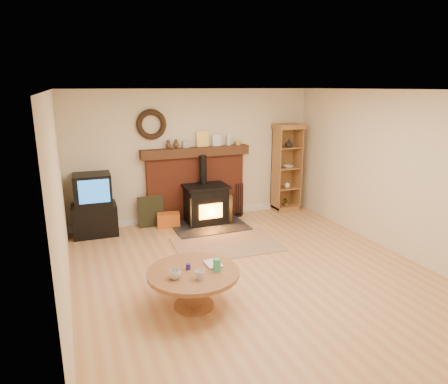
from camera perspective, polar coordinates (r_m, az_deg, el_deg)
name	(u,v)px	position (r m, az deg, el deg)	size (l,w,h in m)	color
ground	(253,272)	(5.98, 4.13, -11.38)	(5.50, 5.50, 0.00)	tan
room_shell	(251,156)	(5.52, 3.87, 5.18)	(5.02, 5.52, 2.61)	beige
chimney_breast	(196,181)	(8.07, -3.99, 1.64)	(2.20, 0.22, 1.78)	brown
wood_stove	(206,205)	(7.84, -2.53, -1.90)	(1.40, 1.00, 1.34)	black
area_rug	(226,244)	(6.95, 0.35, -7.41)	(1.77, 1.22, 0.01)	brown
tv_unit	(94,206)	(7.59, -18.09, -1.92)	(0.80, 0.58, 1.14)	black
curio_cabinet	(286,168)	(8.74, 8.87, 3.47)	(0.60, 0.44, 1.88)	brown
firelog_box	(169,220)	(7.83, -7.93, -3.96)	(0.43, 0.27, 0.27)	orange
leaning_painting	(151,211)	(7.86, -10.39, -2.74)	(0.50, 0.03, 0.60)	black
fire_tools	(239,209)	(8.38, 2.13, -2.40)	(0.19, 0.16, 0.70)	black
coffee_table	(193,278)	(4.98, -4.40, -12.13)	(1.13, 1.13, 0.64)	brown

